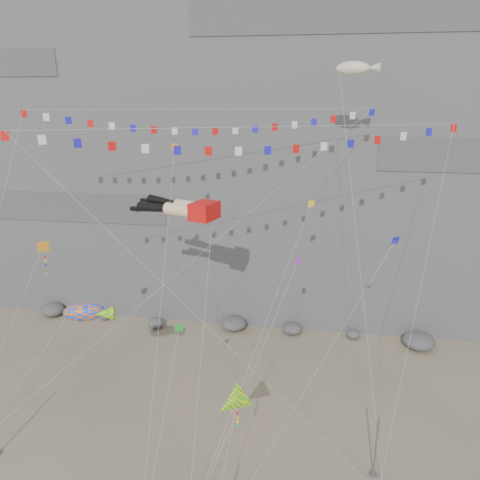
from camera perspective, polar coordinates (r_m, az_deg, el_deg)
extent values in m
plane|color=gray|center=(35.24, -5.81, -23.67)|extent=(120.00, 120.00, 0.00)
cube|color=slate|center=(58.16, 1.74, 19.16)|extent=(80.00, 28.00, 50.00)
cylinder|color=slate|center=(32.81, 16.23, -23.11)|extent=(0.12, 0.12, 4.29)
cube|color=red|center=(32.66, -4.36, 3.56)|extent=(2.06, 2.41, 1.21)
cylinder|color=#FCCD9D|center=(33.12, -7.51, 3.65)|extent=(2.22, 1.50, 0.89)
sphere|color=black|center=(33.71, -8.94, 3.83)|extent=(0.82, 0.82, 0.82)
cone|color=black|center=(34.44, -10.56, 3.91)|extent=(2.55, 1.48, 0.83)
cube|color=black|center=(35.51, -12.61, 3.73)|extent=(0.86, 0.59, 0.30)
cylinder|color=#FCCD9D|center=(34.09, -6.35, 4.08)|extent=(2.22, 1.50, 0.89)
sphere|color=black|center=(34.66, -7.76, 4.25)|extent=(0.82, 0.82, 0.82)
cone|color=black|center=(35.33, -9.38, 4.62)|extent=(2.56, 1.49, 0.89)
cube|color=black|center=(36.33, -11.43, 4.71)|extent=(0.86, 0.59, 0.30)
cylinder|color=gray|center=(29.90, -5.31, -13.70)|extent=(0.03, 0.03, 19.58)
cylinder|color=gray|center=(34.56, -18.41, -4.01)|extent=(0.03, 0.03, 30.50)
cylinder|color=gray|center=(29.49, 9.12, -7.95)|extent=(0.03, 0.03, 23.63)
cylinder|color=gray|center=(35.69, -27.26, -12.16)|extent=(0.03, 0.03, 15.16)
cylinder|color=gray|center=(35.36, -24.78, -16.07)|extent=(0.03, 0.03, 12.41)
cylinder|color=gray|center=(28.77, -2.15, -26.79)|extent=(0.03, 0.03, 7.99)
cylinder|color=gray|center=(32.52, 15.17, -2.31)|extent=(0.03, 0.03, 28.22)
cylinder|color=gray|center=(32.21, -9.61, -7.51)|extent=(0.03, 0.03, 23.68)
cylinder|color=gray|center=(31.05, 1.25, -16.52)|extent=(0.03, 0.03, 18.21)
cylinder|color=gray|center=(30.36, -9.41, -21.05)|extent=(0.03, 0.03, 11.48)
cylinder|color=gray|center=(31.87, 2.47, -11.76)|extent=(0.03, 0.03, 22.16)
cylinder|color=gray|center=(29.46, 9.36, -15.51)|extent=(0.03, 0.03, 18.87)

